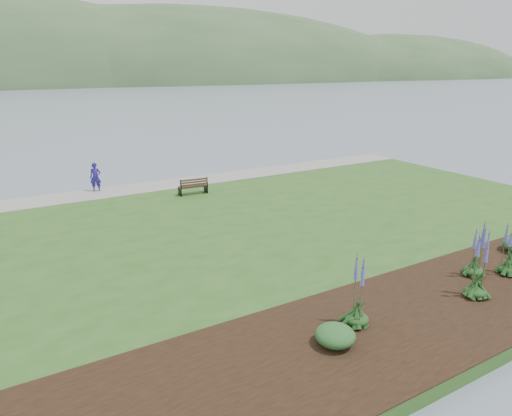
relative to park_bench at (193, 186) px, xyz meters
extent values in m
plane|color=slate|center=(-0.99, -4.30, -0.85)|extent=(600.00, 600.00, 0.00)
cube|color=#27501C|center=(-0.99, -6.30, -0.65)|extent=(34.00, 20.00, 0.40)
cube|color=gray|center=(-0.99, 2.60, -0.43)|extent=(34.00, 2.20, 0.03)
cube|color=black|center=(2.01, -14.10, -0.43)|extent=(24.00, 4.40, 0.04)
cube|color=#301F12|center=(0.01, 0.09, -0.04)|extent=(1.48, 0.63, 0.05)
cube|color=#301F12|center=(-0.02, -0.17, 0.23)|extent=(1.45, 0.26, 0.45)
cube|color=black|center=(-0.69, 0.16, -0.25)|extent=(0.10, 0.50, 0.40)
cube|color=black|center=(0.71, 0.03, -0.25)|extent=(0.10, 0.50, 0.40)
imported|color=navy|center=(-4.19, 3.10, 0.46)|extent=(0.77, 0.65, 1.82)
ellipsoid|color=#153914|center=(2.60, -14.32, -0.25)|extent=(0.62, 0.62, 0.31)
cone|color=#45449E|center=(2.60, -14.32, 0.81)|extent=(0.36, 0.36, 1.82)
ellipsoid|color=#153914|center=(3.77, -13.43, -0.25)|extent=(0.62, 0.62, 0.31)
cone|color=#45449E|center=(3.77, -13.43, 0.69)|extent=(0.36, 0.36, 1.57)
ellipsoid|color=#153914|center=(-1.35, -13.70, -0.25)|extent=(0.62, 0.62, 0.31)
cone|color=#45449E|center=(-1.35, -13.70, 0.88)|extent=(0.32, 0.32, 1.96)
ellipsoid|color=#153914|center=(4.85, -13.89, -0.25)|extent=(0.62, 0.62, 0.31)
ellipsoid|color=#1E4C21|center=(-2.40, -14.11, -0.17)|extent=(0.96, 0.96, 0.48)
camera|label=1|loc=(-8.76, -21.22, 5.89)|focal=32.00mm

